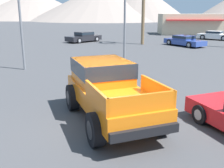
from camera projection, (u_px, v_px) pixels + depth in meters
The scene contains 8 objects.
ground_plane at pixel (107, 121), 8.76m from camera, with size 320.00×320.00×0.00m, color #424244.
orange_pickup_truck at pixel (108, 87), 8.88m from camera, with size 3.62×5.34×1.90m.
parked_car_blue at pixel (184, 41), 27.97m from camera, with size 3.96×4.75×1.11m.
parked_car_dark at pixel (84, 37), 31.75m from camera, with size 4.24×4.42×1.20m.
parked_car_white at pixel (215, 35), 34.26m from camera, with size 4.48×3.89×1.13m.
traffic_light_main at pixel (125, 6), 17.96m from camera, with size 0.38×3.60×5.66m.
storefront_building at pixel (190, 24), 42.80m from camera, with size 9.66×5.99×3.23m.
distant_mountain_range at pixel (84, 2), 123.55m from camera, with size 184.41×80.75×20.85m.
Camera 1 is at (0.38, -8.10, 3.53)m, focal length 42.00 mm.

